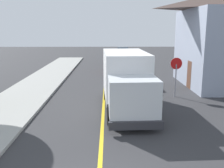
{
  "coord_description": "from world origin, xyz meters",
  "views": [
    {
      "loc": [
        0.29,
        -6.12,
        4.54
      ],
      "look_at": [
        0.5,
        8.57,
        1.4
      ],
      "focal_mm": 41.95,
      "sensor_mm": 36.0,
      "label": 1
    }
  ],
  "objects_px": {
    "box_truck": "(126,78)",
    "parked_car_furthest": "(123,53)",
    "parked_car_mid": "(121,64)",
    "stop_sign": "(176,69)",
    "parked_car_near": "(132,76)",
    "parked_car_far": "(120,58)"
  },
  "relations": [
    {
      "from": "box_truck",
      "to": "parked_car_mid",
      "type": "bearing_deg",
      "value": 88.4
    },
    {
      "from": "parked_car_near",
      "to": "parked_car_mid",
      "type": "distance_m",
      "value": 6.85
    },
    {
      "from": "parked_car_furthest",
      "to": "parked_car_near",
      "type": "bearing_deg",
      "value": -90.9
    },
    {
      "from": "parked_car_mid",
      "to": "stop_sign",
      "type": "xyz_separation_m",
      "value": [
        3.13,
        -10.3,
        1.06
      ]
    },
    {
      "from": "box_truck",
      "to": "parked_car_mid",
      "type": "height_order",
      "value": "box_truck"
    },
    {
      "from": "box_truck",
      "to": "parked_car_furthest",
      "type": "bearing_deg",
      "value": 87.34
    },
    {
      "from": "parked_car_far",
      "to": "parked_car_furthest",
      "type": "bearing_deg",
      "value": 83.83
    },
    {
      "from": "parked_car_near",
      "to": "parked_car_far",
      "type": "bearing_deg",
      "value": 91.97
    },
    {
      "from": "parked_car_near",
      "to": "box_truck",
      "type": "bearing_deg",
      "value": -98.43
    },
    {
      "from": "stop_sign",
      "to": "box_truck",
      "type": "bearing_deg",
      "value": -143.07
    },
    {
      "from": "parked_car_near",
      "to": "parked_car_furthest",
      "type": "distance_m",
      "value": 20.06
    },
    {
      "from": "parked_car_mid",
      "to": "parked_car_furthest",
      "type": "xyz_separation_m",
      "value": [
        0.86,
        13.23,
        0.0
      ]
    },
    {
      "from": "parked_car_far",
      "to": "stop_sign",
      "type": "height_order",
      "value": "stop_sign"
    },
    {
      "from": "parked_car_near",
      "to": "parked_car_mid",
      "type": "relative_size",
      "value": 1.0
    },
    {
      "from": "parked_car_far",
      "to": "stop_sign",
      "type": "distance_m",
      "value": 16.8
    },
    {
      "from": "parked_car_mid",
      "to": "stop_sign",
      "type": "height_order",
      "value": "stop_sign"
    },
    {
      "from": "parked_car_far",
      "to": "parked_car_furthest",
      "type": "height_order",
      "value": "same"
    },
    {
      "from": "parked_car_near",
      "to": "parked_car_furthest",
      "type": "height_order",
      "value": "same"
    },
    {
      "from": "box_truck",
      "to": "stop_sign",
      "type": "bearing_deg",
      "value": 36.93
    },
    {
      "from": "box_truck",
      "to": "parked_car_mid",
      "type": "relative_size",
      "value": 1.63
    },
    {
      "from": "parked_car_mid",
      "to": "stop_sign",
      "type": "distance_m",
      "value": 10.82
    },
    {
      "from": "box_truck",
      "to": "parked_car_near",
      "type": "height_order",
      "value": "box_truck"
    }
  ]
}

